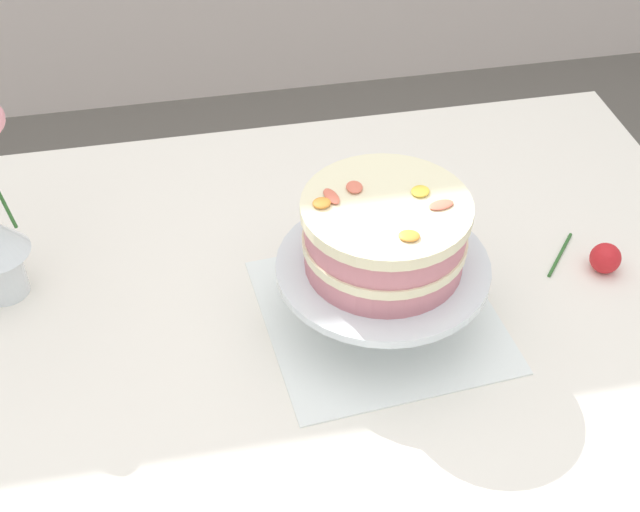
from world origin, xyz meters
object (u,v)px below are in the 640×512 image
dining_table (285,382)px  fallen_rose (604,258)px  cake_stand (382,273)px  layer_cake (385,234)px

dining_table → fallen_rose: fallen_rose is taller
dining_table → cake_stand: bearing=6.7°
cake_stand → layer_cake: layer_cake is taller
layer_cake → fallen_rose: 0.37m
layer_cake → cake_stand: bearing=-9.7°
fallen_rose → layer_cake: bearing=-175.0°
cake_stand → layer_cake: size_ratio=1.31×
cake_stand → layer_cake: bearing=170.3°
dining_table → fallen_rose: bearing=5.5°
layer_cake → fallen_rose: (0.35, 0.03, -0.13)m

